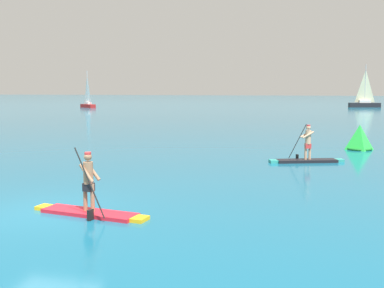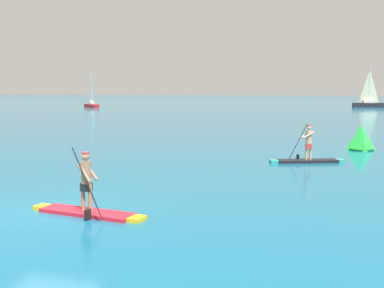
{
  "view_description": "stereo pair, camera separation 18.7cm",
  "coord_description": "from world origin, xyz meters",
  "px_view_note": "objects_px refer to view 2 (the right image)",
  "views": [
    {
      "loc": [
        6.89,
        -11.33,
        3.38
      ],
      "look_at": [
        2.4,
        7.57,
        1.08
      ],
      "focal_mm": 43.88,
      "sensor_mm": 36.0,
      "label": 1
    },
    {
      "loc": [
        7.07,
        -11.28,
        3.38
      ],
      "look_at": [
        2.4,
        7.57,
        1.08
      ],
      "focal_mm": 43.88,
      "sensor_mm": 36.0,
      "label": 2
    }
  ],
  "objects_px": {
    "paddleboarder_far_right": "(307,156)",
    "sailboat_left_horizon": "(91,102)",
    "sailboat_right_horizon": "(369,102)",
    "paddleboarder_mid_center": "(87,203)",
    "race_marker_buoy": "(361,139)"
  },
  "relations": [
    {
      "from": "paddleboarder_far_right",
      "to": "sailboat_right_horizon",
      "type": "distance_m",
      "value": 68.59
    },
    {
      "from": "paddleboarder_far_right",
      "to": "sailboat_right_horizon",
      "type": "xyz_separation_m",
      "value": [
        10.54,
        67.77,
        0.63
      ]
    },
    {
      "from": "sailboat_left_horizon",
      "to": "paddleboarder_far_right",
      "type": "bearing_deg",
      "value": 164.25
    },
    {
      "from": "sailboat_right_horizon",
      "to": "sailboat_left_horizon",
      "type": "bearing_deg",
      "value": -171.63
    },
    {
      "from": "paddleboarder_mid_center",
      "to": "sailboat_right_horizon",
      "type": "bearing_deg",
      "value": 87.93
    },
    {
      "from": "race_marker_buoy",
      "to": "sailboat_left_horizon",
      "type": "distance_m",
      "value": 63.74
    },
    {
      "from": "paddleboarder_far_right",
      "to": "race_marker_buoy",
      "type": "bearing_deg",
      "value": -136.96
    },
    {
      "from": "race_marker_buoy",
      "to": "sailboat_right_horizon",
      "type": "bearing_deg",
      "value": 83.01
    },
    {
      "from": "paddleboarder_far_right",
      "to": "sailboat_left_horizon",
      "type": "relative_size",
      "value": 0.53
    },
    {
      "from": "race_marker_buoy",
      "to": "paddleboarder_mid_center",
      "type": "bearing_deg",
      "value": -118.28
    },
    {
      "from": "sailboat_left_horizon",
      "to": "paddleboarder_mid_center",
      "type": "bearing_deg",
      "value": 155.74
    },
    {
      "from": "paddleboarder_mid_center",
      "to": "race_marker_buoy",
      "type": "relative_size",
      "value": 2.44
    },
    {
      "from": "paddleboarder_mid_center",
      "to": "sailboat_right_horizon",
      "type": "height_order",
      "value": "sailboat_right_horizon"
    },
    {
      "from": "paddleboarder_far_right",
      "to": "sailboat_left_horizon",
      "type": "distance_m",
      "value": 66.26
    },
    {
      "from": "paddleboarder_far_right",
      "to": "sailboat_right_horizon",
      "type": "bearing_deg",
      "value": -117.23
    }
  ]
}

